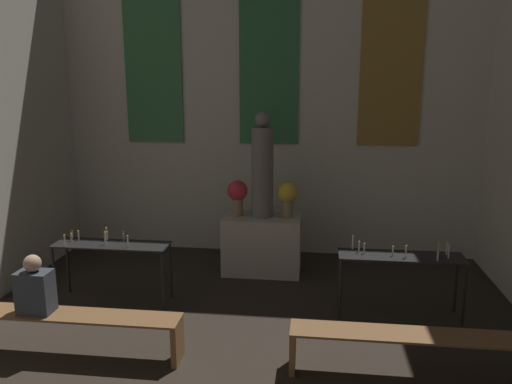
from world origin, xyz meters
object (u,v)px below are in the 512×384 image
object	(u,v)px
person_seated	(35,288)
candle_rack_left	(111,251)
altar	(262,244)
pew_back_left	(70,324)
statue	(262,169)
pew_back_right	(413,345)
flower_vase_left	(237,194)
candle_rack_right	(401,263)
flower_vase_right	(288,195)

from	to	relation	value
person_seated	candle_rack_left	bearing A→B (deg)	78.46
altar	person_seated	distance (m)	3.45
candle_rack_left	pew_back_left	bearing A→B (deg)	-86.54
statue	pew_back_left	xyz separation A→B (m)	(-1.80, -2.67, -1.28)
pew_back_right	person_seated	size ratio (longest dim) A/B	3.75
person_seated	flower_vase_left	bearing A→B (deg)	56.45
flower_vase_left	candle_rack_left	size ratio (longest dim) A/B	0.36
altar	flower_vase_left	world-z (taller)	flower_vase_left
statue	flower_vase_left	bearing A→B (deg)	180.00
candle_rack_right	person_seated	bearing A→B (deg)	-161.30
flower_vase_right	person_seated	world-z (taller)	flower_vase_right
flower_vase_right	pew_back_left	xyz separation A→B (m)	(-2.18, -2.67, -0.88)
statue	pew_back_right	bearing A→B (deg)	-56.10
candle_rack_right	pew_back_right	world-z (taller)	candle_rack_right
altar	candle_rack_left	world-z (taller)	candle_rack_left
candle_rack_left	person_seated	distance (m)	1.39
statue	altar	bearing A→B (deg)	0.00
person_seated	statue	bearing A→B (deg)	51.10
altar	candle_rack_left	distance (m)	2.31
candle_rack_left	person_seated	bearing A→B (deg)	-101.54
altar	flower_vase_right	xyz separation A→B (m)	(0.38, 0.00, 0.79)
flower_vase_left	candle_rack_right	distance (m)	2.66
flower_vase_right	altar	bearing A→B (deg)	180.00
candle_rack_right	flower_vase_left	bearing A→B (deg)	149.89
altar	candle_rack_left	bearing A→B (deg)	-145.13
flower_vase_left	candle_rack_left	bearing A→B (deg)	-138.78
candle_rack_right	person_seated	world-z (taller)	person_seated
candle_rack_left	pew_back_left	size ratio (longest dim) A/B	0.63
altar	statue	xyz separation A→B (m)	(0.00, 0.00, 1.18)
altar	person_seated	xyz separation A→B (m)	(-2.16, -2.67, 0.30)
flower_vase_right	pew_back_right	world-z (taller)	flower_vase_right
candle_rack_right	pew_back_left	bearing A→B (deg)	-159.61
flower_vase_right	pew_back_right	bearing A→B (deg)	-62.16
person_seated	candle_rack_right	bearing A→B (deg)	18.70
candle_rack_left	pew_back_right	distance (m)	3.94
altar	pew_back_left	size ratio (longest dim) A/B	0.49
flower_vase_left	flower_vase_right	size ratio (longest dim) A/B	1.00
pew_back_left	person_seated	xyz separation A→B (m)	(-0.36, 0.00, 0.39)
flower_vase_right	candle_rack_left	size ratio (longest dim) A/B	0.36
flower_vase_right	pew_back_right	distance (m)	3.15
candle_rack_right	pew_back_right	size ratio (longest dim) A/B	0.63
statue	pew_back_left	size ratio (longest dim) A/B	0.65
altar	pew_back_right	world-z (taller)	altar
statue	candle_rack_right	world-z (taller)	statue
candle_rack_left	person_seated	xyz separation A→B (m)	(-0.28, -1.36, 0.04)
candle_rack_left	pew_back_right	world-z (taller)	candle_rack_left
pew_back_left	person_seated	distance (m)	0.53
pew_back_left	pew_back_right	bearing A→B (deg)	0.00
statue	pew_back_left	bearing A→B (deg)	-123.90
candle_rack_left	pew_back_left	distance (m)	1.41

